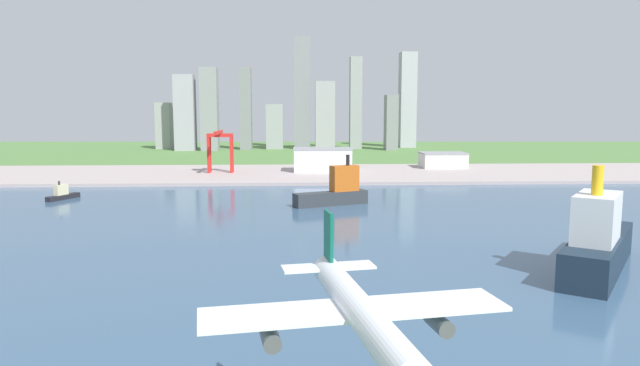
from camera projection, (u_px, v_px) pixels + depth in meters
The scene contains 11 objects.
ground_plane at pixel (314, 216), 298.68m from camera, with size 2400.00×2400.00×0.00m, color #527C3E.
water_bay at pixel (319, 243), 239.22m from camera, with size 840.00×360.00×0.15m, color #385675.
industrial_pier at pixel (306, 174), 486.78m from camera, with size 840.00×140.00×2.50m, color #A89A97.
airplane_landing at pixel (360, 312), 71.64m from camera, with size 40.79×43.51×13.62m.
cargo_ship at pixel (598, 243), 194.51m from camera, with size 52.02×63.89×37.51m.
container_barge at pixel (336, 191), 333.36m from camera, with size 44.79×25.53×29.08m.
tugboat_small at pixel (62, 194), 353.32m from camera, with size 13.86×23.19×11.73m.
port_crane_red at pixel (220, 143), 479.76m from camera, with size 21.34×40.12×35.65m.
warehouse_main at pixel (322, 160), 494.78m from camera, with size 50.06×30.83×20.01m.
warehouse_annex at pixel (443, 160), 524.98m from camera, with size 40.44×29.80×14.03m.
distant_skyline at pixel (290, 109), 805.88m from camera, with size 374.15×81.66×157.05m.
Camera 1 is at (-10.26, 6.13, 55.29)m, focal length 32.11 mm.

